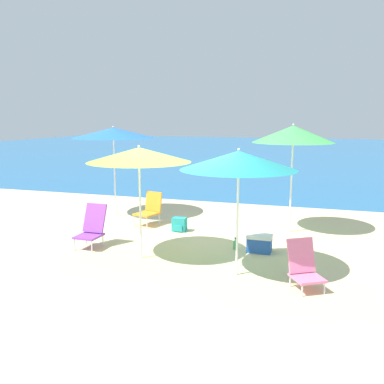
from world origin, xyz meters
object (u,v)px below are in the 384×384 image
beach_umbrella_teal (239,161)px  beach_chair_purple (92,227)px  backpack_teal (179,225)px  beach_umbrella_green (293,134)px  cooler_box (259,243)px  water_bottle (235,245)px  beach_umbrella_blue (113,133)px  beach_chair_pink (304,266)px  beach_umbrella_lime (139,155)px  beach_chair_orange (150,208)px

beach_umbrella_teal → beach_chair_purple: 3.32m
beach_umbrella_teal → backpack_teal: bearing=128.5°
beach_umbrella_green → cooler_box: (-0.39, -1.61, -1.94)m
beach_chair_purple → water_bottle: 2.75m
beach_chair_purple → beach_umbrella_teal: bearing=-11.1°
beach_umbrella_blue → beach_chair_pink: beach_umbrella_blue is taller
beach_umbrella_green → beach_chair_purple: size_ratio=2.87×
backpack_teal → cooler_box: 2.11m
beach_chair_purple → beach_umbrella_lime: bearing=-15.0°
beach_umbrella_lime → cooler_box: 2.73m
beach_chair_pink → cooler_box: size_ratio=1.57×
beach_umbrella_lime → cooler_box: beach_umbrella_lime is taller
beach_umbrella_teal → cooler_box: beach_umbrella_teal is taller
beach_chair_orange → water_bottle: beach_chair_orange is taller
beach_umbrella_lime → backpack_teal: (0.04, 1.90, -1.67)m
beach_umbrella_lime → water_bottle: size_ratio=8.73×
beach_chair_purple → backpack_teal: size_ratio=2.69×
beach_chair_orange → water_bottle: size_ratio=3.29×
beach_umbrella_lime → beach_chair_orange: (-0.81, 2.25, -1.44)m
beach_umbrella_green → beach_chair_purple: beach_umbrella_green is taller
beach_umbrella_blue → beach_chair_pink: bearing=-34.4°
beach_umbrella_teal → water_bottle: 2.17m
water_bottle → beach_umbrella_green: bearing=61.9°
beach_umbrella_blue → water_bottle: size_ratio=9.84×
beach_chair_purple → beach_umbrella_green: bearing=33.6°
beach_chair_pink → beach_umbrella_blue: bearing=113.4°
cooler_box → beach_chair_pink: bearing=-59.2°
beach_chair_orange → cooler_box: bearing=-9.2°
water_bottle → beach_umbrella_lime: bearing=-145.6°
beach_umbrella_blue → beach_umbrella_green: bearing=-2.5°
beach_umbrella_teal → cooler_box: 2.08m
beach_umbrella_teal → water_bottle: bearing=102.9°
beach_umbrella_blue → beach_umbrella_lime: bearing=-54.6°
beach_chair_purple → beach_umbrella_blue: bearing=108.8°
beach_umbrella_lime → backpack_teal: 2.53m
beach_umbrella_teal → beach_chair_purple: size_ratio=2.46×
beach_chair_pink → beach_umbrella_teal: bearing=136.4°
beach_umbrella_lime → beach_chair_pink: (2.81, -0.49, -1.49)m
cooler_box → beach_chair_orange: bearing=155.2°
beach_chair_purple → cooler_box: beach_chair_purple is taller
beach_umbrella_lime → beach_chair_orange: bearing=109.8°
beach_chair_orange → cooler_box: beach_chair_orange is taller
water_bottle → cooler_box: cooler_box is taller
beach_umbrella_green → water_bottle: bearing=-118.1°
beach_umbrella_teal → beach_umbrella_green: (0.55, 2.88, 0.29)m
beach_chair_orange → water_bottle: 2.61m
beach_umbrella_blue → beach_chair_pink: (4.78, -3.27, -1.74)m
beach_umbrella_blue → beach_chair_pink: 6.05m
beach_chair_orange → beach_chair_pink: size_ratio=1.06×
beach_chair_pink → cooler_box: bearing=88.6°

